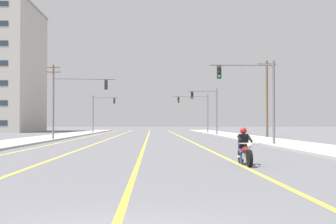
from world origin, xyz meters
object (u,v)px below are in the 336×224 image
(motorcycle_with_rider, at_px, (245,150))
(traffic_signal_near_left, at_px, (72,97))
(traffic_signal_near_right, at_px, (255,89))
(traffic_signal_mid_right, at_px, (209,105))
(traffic_signal_mid_left, at_px, (100,108))
(utility_pole_left_far, at_px, (53,97))
(traffic_signal_far_right, at_px, (198,107))
(utility_pole_right_far, at_px, (267,97))

(motorcycle_with_rider, relative_size, traffic_signal_near_left, 0.35)
(traffic_signal_near_right, xyz_separation_m, traffic_signal_mid_right, (-0.06, 26.75, -0.05))
(traffic_signal_mid_left, bearing_deg, utility_pole_left_far, -123.09)
(traffic_signal_mid_right, height_order, utility_pole_left_far, utility_pole_left_far)
(motorcycle_with_rider, bearing_deg, traffic_signal_near_left, 113.66)
(traffic_signal_near_right, xyz_separation_m, traffic_signal_far_right, (-0.33, 38.49, 0.05))
(traffic_signal_mid_right, distance_m, utility_pole_right_far, 9.42)
(traffic_signal_mid_right, xyz_separation_m, utility_pole_right_far, (5.88, -7.34, 0.61))
(traffic_signal_near_right, relative_size, traffic_signal_far_right, 1.00)
(traffic_signal_near_right, relative_size, traffic_signal_mid_right, 1.00)
(traffic_signal_near_right, distance_m, traffic_signal_near_left, 18.46)
(traffic_signal_mid_left, bearing_deg, traffic_signal_far_right, -12.01)
(traffic_signal_far_right, distance_m, utility_pole_right_far, 20.05)
(traffic_signal_near_right, bearing_deg, utility_pole_right_far, 73.31)
(traffic_signal_far_right, height_order, utility_pole_right_far, utility_pole_right_far)
(traffic_signal_mid_right, bearing_deg, utility_pole_left_far, 163.85)
(traffic_signal_mid_right, bearing_deg, traffic_signal_mid_left, 136.65)
(traffic_signal_mid_left, bearing_deg, utility_pole_right_far, -45.73)
(traffic_signal_near_right, bearing_deg, traffic_signal_near_left, 144.86)
(utility_pole_left_far, bearing_deg, traffic_signal_near_left, -73.45)
(utility_pole_left_far, bearing_deg, utility_pole_right_far, -26.28)
(utility_pole_right_far, relative_size, utility_pole_left_far, 0.88)
(traffic_signal_mid_left, xyz_separation_m, traffic_signal_far_right, (15.69, -3.34, 0.08))
(traffic_signal_mid_left, distance_m, utility_pole_left_far, 10.57)
(utility_pole_right_far, bearing_deg, traffic_signal_near_left, -157.20)
(utility_pole_right_far, bearing_deg, motorcycle_with_rider, -105.72)
(traffic_signal_near_left, height_order, utility_pole_left_far, utility_pole_left_far)
(motorcycle_with_rider, relative_size, utility_pole_right_far, 0.25)
(motorcycle_with_rider, xyz_separation_m, traffic_signal_mid_right, (3.81, 41.76, 3.45))
(traffic_signal_mid_left, xyz_separation_m, utility_pole_left_far, (-5.73, -8.79, 1.32))
(utility_pole_right_far, xyz_separation_m, utility_pole_left_far, (-27.58, 13.62, 0.72))
(traffic_signal_far_right, relative_size, utility_pole_right_far, 0.70)
(traffic_signal_near_right, distance_m, utility_pole_left_far, 39.58)
(traffic_signal_far_right, bearing_deg, motorcycle_with_rider, -93.78)
(traffic_signal_mid_left, relative_size, utility_pole_left_far, 0.62)
(motorcycle_with_rider, xyz_separation_m, utility_pole_right_far, (9.69, 34.42, 4.07))
(traffic_signal_mid_right, distance_m, traffic_signal_far_right, 11.74)
(traffic_signal_near_right, bearing_deg, motorcycle_with_rider, -104.46)
(motorcycle_with_rider, bearing_deg, traffic_signal_far_right, 86.22)
(utility_pole_right_far, bearing_deg, traffic_signal_far_right, 107.89)
(traffic_signal_near_left, relative_size, utility_pole_right_far, 0.70)
(traffic_signal_far_right, relative_size, utility_pole_left_far, 0.62)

